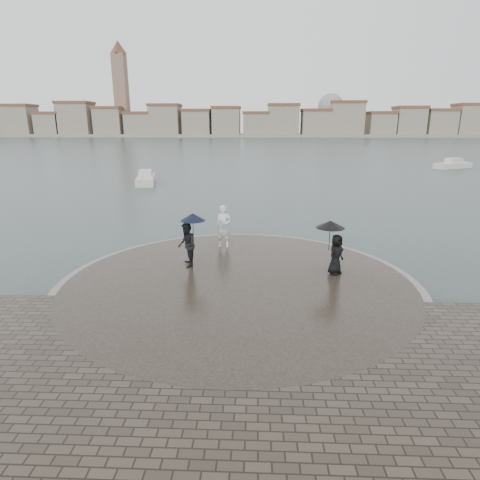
{
  "coord_description": "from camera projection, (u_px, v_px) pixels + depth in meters",
  "views": [
    {
      "loc": [
        0.59,
        -9.44,
        5.63
      ],
      "look_at": [
        0.0,
        4.8,
        1.45
      ],
      "focal_mm": 30.0,
      "sensor_mm": 36.0,
      "label": 1
    }
  ],
  "objects": [
    {
      "name": "visitor_right",
      "position": [
        334.0,
        243.0,
        14.28
      ],
      "size": [
        1.19,
        1.07,
        1.95
      ],
      "color": "black",
      "rests_on": "quay_tip"
    },
    {
      "name": "visitor_left",
      "position": [
        188.0,
        239.0,
        15.06
      ],
      "size": [
        1.14,
        1.06,
        2.04
      ],
      "color": "black",
      "rests_on": "quay_tip"
    },
    {
      "name": "far_skyline",
      "position": [
        240.0,
        123.0,
        163.42
      ],
      "size": [
        260.0,
        20.0,
        37.0
      ],
      "color": "gray",
      "rests_on": "ground"
    },
    {
      "name": "statue",
      "position": [
        224.0,
        226.0,
        17.46
      ],
      "size": [
        0.68,
        0.46,
        1.85
      ],
      "primitive_type": "imported",
      "rotation": [
        0.0,
        0.0,
        0.02
      ],
      "color": "silver",
      "rests_on": "quay_tip"
    },
    {
      "name": "quay_tip",
      "position": [
        238.0,
        285.0,
        13.96
      ],
      "size": [
        11.9,
        11.9,
        0.36
      ],
      "primitive_type": "cylinder",
      "color": "#2D261E",
      "rests_on": "ground"
    },
    {
      "name": "kerb_ring",
      "position": [
        238.0,
        286.0,
        13.97
      ],
      "size": [
        12.5,
        12.5,
        0.32
      ],
      "primitive_type": "cylinder",
      "color": "gray",
      "rests_on": "ground"
    },
    {
      "name": "ground",
      "position": [
        233.0,
        343.0,
        10.66
      ],
      "size": [
        400.0,
        400.0,
        0.0
      ],
      "primitive_type": "plane",
      "color": "#2B3835",
      "rests_on": "ground"
    },
    {
      "name": "boats",
      "position": [
        322.0,
        171.0,
        45.03
      ],
      "size": [
        40.03,
        19.87,
        1.5
      ],
      "color": "beige",
      "rests_on": "ground"
    }
  ]
}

